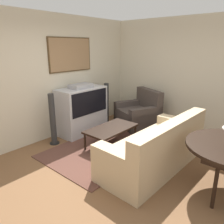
% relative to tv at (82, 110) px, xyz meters
% --- Properties ---
extents(ground_plane, '(12.00, 12.00, 0.00)m').
position_rel_tv_xyz_m(ground_plane, '(-0.72, -1.77, -0.56)').
color(ground_plane, brown).
extents(wall_back, '(12.00, 0.10, 2.70)m').
position_rel_tv_xyz_m(wall_back, '(-0.71, 0.36, 0.80)').
color(wall_back, beige).
rests_on(wall_back, ground_plane).
extents(wall_right, '(0.06, 12.00, 2.70)m').
position_rel_tv_xyz_m(wall_right, '(1.91, -1.77, 0.79)').
color(wall_right, beige).
rests_on(wall_right, ground_plane).
extents(area_rug, '(2.50, 1.64, 0.01)m').
position_rel_tv_xyz_m(area_rug, '(-0.24, -1.01, -0.55)').
color(area_rug, brown).
rests_on(area_rug, ground_plane).
extents(tv, '(1.17, 0.59, 1.19)m').
position_rel_tv_xyz_m(tv, '(0.00, 0.00, 0.00)').
color(tv, '#B7B7BC').
rests_on(tv, ground_plane).
extents(couch, '(2.15, 0.95, 0.90)m').
position_rel_tv_xyz_m(couch, '(-0.26, -2.16, -0.24)').
color(couch, '#CCB289').
rests_on(couch, ground_plane).
extents(armchair, '(1.21, 1.25, 0.95)m').
position_rel_tv_xyz_m(armchair, '(1.25, -0.79, -0.25)').
color(armchair, '#473D38').
rests_on(armchair, ground_plane).
extents(coffee_table, '(1.13, 0.61, 0.40)m').
position_rel_tv_xyz_m(coffee_table, '(-0.11, -1.01, -0.20)').
color(coffee_table, black).
rests_on(coffee_table, ground_plane).
extents(speaker_tower_left, '(0.21, 0.21, 1.10)m').
position_rel_tv_xyz_m(speaker_tower_left, '(-0.84, -0.03, -0.04)').
color(speaker_tower_left, black).
rests_on(speaker_tower_left, ground_plane).
extents(speaker_tower_right, '(0.21, 0.21, 1.10)m').
position_rel_tv_xyz_m(speaker_tower_right, '(0.84, -0.03, -0.04)').
color(speaker_tower_right, black).
rests_on(speaker_tower_right, ground_plane).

